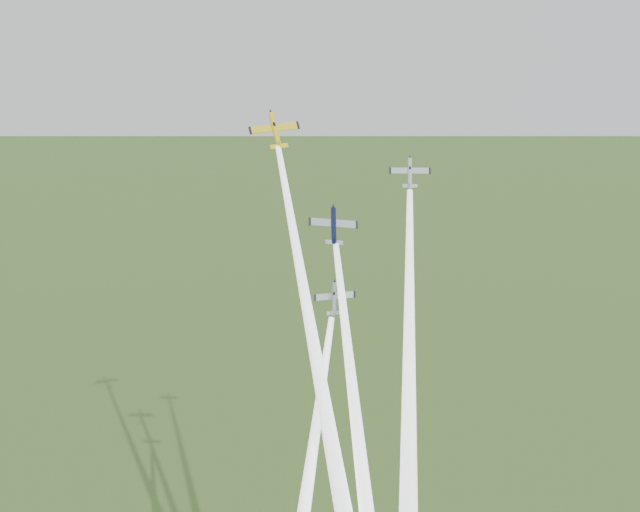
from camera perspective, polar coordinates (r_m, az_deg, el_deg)
The scene contains 8 objects.
plane_yellow at distance 134.31m, azimuth -3.21°, elevation 8.91°, with size 8.54×8.48×1.34m, color yellow, non-canonical shape.
smoke_trail_yellow at distance 118.98m, azimuth -0.29°, elevation -7.21°, with size 2.84×2.84×71.89m, color white, non-canonical shape.
plane_navy at distance 127.34m, azimuth 0.98°, elevation 2.15°, with size 8.03×7.97×1.26m, color #0B1133, non-canonical shape.
smoke_trail_navy at distance 117.04m, azimuth 2.84°, elevation -13.74°, with size 2.84×2.84×64.61m, color white, non-canonical shape.
plane_silver_right at distance 129.92m, azimuth 6.42°, elevation 5.90°, with size 6.64×6.59×1.04m, color silver, non-canonical shape.
smoke_trail_silver_right at distance 117.74m, azimuth 6.35°, elevation -7.84°, with size 2.84×2.84×57.59m, color white, non-canonical shape.
plane_silver_low at distance 125.85m, azimuth 1.03°, elevation -3.04°, with size 6.71×6.66×1.05m, color #A2A9AF, non-canonical shape.
smoke_trail_silver_low at distance 119.21m, azimuth -1.10°, elevation -17.34°, with size 2.84×2.84×56.63m, color white, non-canonical shape.
Camera 1 is at (16.11, -123.55, 125.21)m, focal length 45.00 mm.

